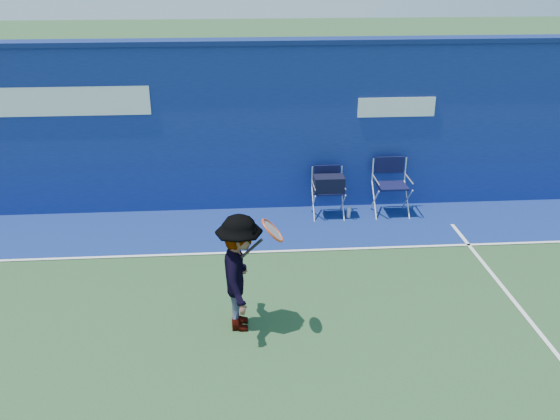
{
  "coord_description": "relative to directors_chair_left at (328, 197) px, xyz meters",
  "views": [
    {
      "loc": [
        0.76,
        -5.28,
        4.44
      ],
      "look_at": [
        1.33,
        2.6,
        1.0
      ],
      "focal_mm": 38.0,
      "sensor_mm": 36.0,
      "label": 1
    }
  ],
  "objects": [
    {
      "name": "ground",
      "position": [
        -2.35,
        -4.56,
        -0.38
      ],
      "size": [
        80.0,
        80.0,
        0.0
      ],
      "primitive_type": "plane",
      "color": "#294B28",
      "rests_on": "ground"
    },
    {
      "name": "stadium_wall",
      "position": [
        -2.35,
        0.64,
        1.17
      ],
      "size": [
        24.0,
        0.5,
        3.08
      ],
      "color": "navy",
      "rests_on": "ground"
    },
    {
      "name": "out_of_bounds_strip",
      "position": [
        -2.35,
        -0.46,
        -0.37
      ],
      "size": [
        24.0,
        1.8,
        0.01
      ],
      "primitive_type": "cube",
      "color": "navy",
      "rests_on": "ground"
    },
    {
      "name": "court_lines",
      "position": [
        -2.35,
        -3.96,
        -0.37
      ],
      "size": [
        24.0,
        12.0,
        0.01
      ],
      "color": "white",
      "rests_on": "out_of_bounds_strip"
    },
    {
      "name": "directors_chair_left",
      "position": [
        0.0,
        0.0,
        0.0
      ],
      "size": [
        0.54,
        0.48,
        0.9
      ],
      "color": "silver",
      "rests_on": "ground"
    },
    {
      "name": "directors_chair_right",
      "position": [
        1.16,
        0.03,
        -0.06
      ],
      "size": [
        0.61,
        0.55,
        1.02
      ],
      "color": "silver",
      "rests_on": "ground"
    },
    {
      "name": "water_bottle",
      "position": [
        0.37,
        -0.1,
        -0.27
      ],
      "size": [
        0.07,
        0.07,
        0.21
      ],
      "primitive_type": "cylinder",
      "color": "silver",
      "rests_on": "ground"
    },
    {
      "name": "tennis_player",
      "position": [
        -1.62,
        -3.38,
        0.4
      ],
      "size": [
        0.84,
        1.02,
        1.56
      ],
      "color": "#EA4738",
      "rests_on": "ground"
    }
  ]
}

